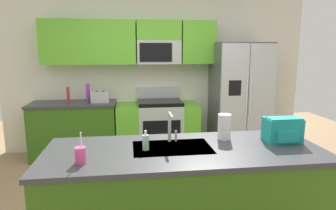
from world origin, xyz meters
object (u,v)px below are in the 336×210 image
pepper_mill (68,95)px  soap_dispenser (146,142)px  range_oven (158,127)px  paper_towel_roll (224,127)px  bottle_purple (88,93)px  backpack (283,129)px  refrigerator (239,98)px  drink_cup_pink (80,155)px  sink_faucet (171,125)px  toaster (100,97)px

pepper_mill → soap_dispenser: bearing=-65.8°
range_oven → paper_towel_roll: (0.42, -2.21, 0.58)m
bottle_purple → backpack: bottle_purple is taller
refrigerator → soap_dispenser: (-1.73, -2.36, 0.04)m
refrigerator → bottle_purple: (-2.51, 0.09, 0.12)m
bottle_purple → paper_towel_roll: 2.71m
drink_cup_pink → soap_dispenser: 0.55m
drink_cup_pink → paper_towel_roll: bearing=19.5°
bottle_purple → soap_dispenser: bottle_purple is taller
sink_faucet → drink_cup_pink: bearing=-151.0°
paper_towel_roll → toaster: bearing=121.9°
toaster → soap_dispenser: (0.59, -2.38, -0.02)m
toaster → bottle_purple: 0.22m
paper_towel_roll → backpack: paper_towel_roll is taller
refrigerator → paper_towel_roll: refrigerator is taller
pepper_mill → soap_dispenser: pepper_mill is taller
sink_faucet → bottle_purple: bearing=114.2°
pepper_mill → toaster: bearing=-5.7°
refrigerator → soap_dispenser: size_ratio=10.88×
drink_cup_pink → backpack: (1.77, 0.29, 0.05)m
soap_dispenser → range_oven: bearing=82.0°
pepper_mill → bottle_purple: size_ratio=0.85×
sink_faucet → backpack: (1.03, -0.12, -0.05)m
range_oven → refrigerator: size_ratio=0.74×
pepper_mill → paper_towel_roll: 2.88m
sink_faucet → soap_dispenser: (-0.24, -0.18, -0.10)m
drink_cup_pink → paper_towel_roll: drink_cup_pink is taller
bottle_purple → drink_cup_pink: 2.70m
range_oven → backpack: backpack is taller
soap_dispenser → paper_towel_roll: 0.79m
toaster → bottle_purple: bottle_purple is taller
soap_dispenser → backpack: 1.27m
refrigerator → bottle_purple: 2.52m
pepper_mill → drink_cup_pink: (0.58, -2.66, -0.06)m
pepper_mill → paper_towel_roll: pepper_mill is taller
toaster → drink_cup_pink: 2.61m
range_oven → pepper_mill: size_ratio=5.41×
paper_towel_roll → soap_dispenser: bearing=-164.3°
bottle_purple → drink_cup_pink: (0.28, -2.68, -0.09)m
drink_cup_pink → backpack: size_ratio=0.76×
toaster → drink_cup_pink: bearing=-88.2°
toaster → pepper_mill: bearing=174.3°
range_oven → toaster: range_oven is taller
toaster → sink_faucet: sink_faucet is taller
backpack → pepper_mill: bearing=134.9°
soap_dispenser → paper_towel_roll: bearing=15.7°
soap_dispenser → backpack: bearing=2.8°
soap_dispenser → bottle_purple: bearing=107.7°
backpack → drink_cup_pink: bearing=-170.6°
range_oven → drink_cup_pink: drink_cup_pink is taller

